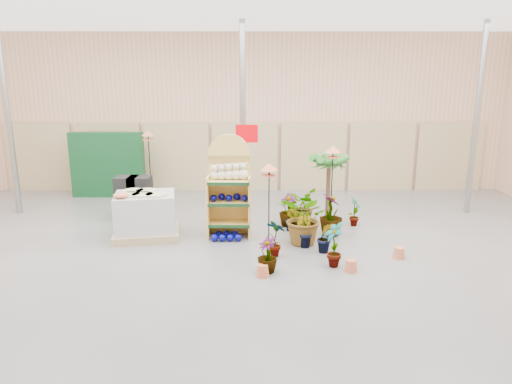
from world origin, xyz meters
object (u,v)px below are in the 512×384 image
Objects in this scene: pallet_stack at (146,215)px; display_shelf at (229,190)px; bird_table_front at (269,169)px; potted_plant_2 at (306,218)px.

display_shelf is at bearing -3.88° from pallet_stack.
bird_table_front is at bearing -35.31° from display_shelf.
bird_table_front is 1.48× the size of potted_plant_2.
potted_plant_2 is at bearing -21.14° from display_shelf.
pallet_stack is 2.75m from bird_table_front.
bird_table_front is (0.80, -0.60, 0.54)m from display_shelf.
display_shelf reaches higher than pallet_stack.
bird_table_front is 1.19m from potted_plant_2.
potted_plant_2 is at bearing -17.94° from pallet_stack.
potted_plant_2 is (1.52, -0.64, -0.41)m from display_shelf.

